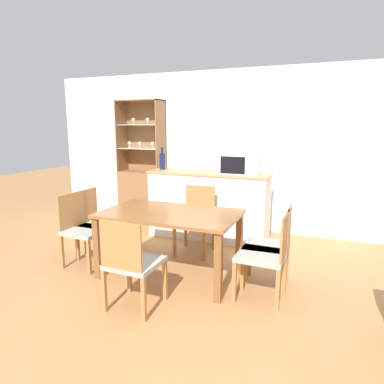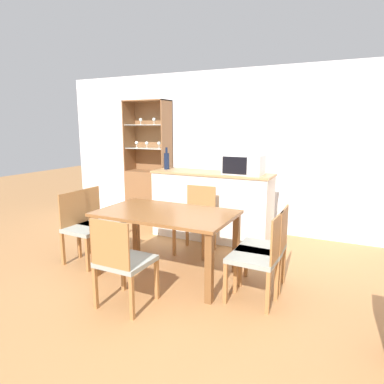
{
  "view_description": "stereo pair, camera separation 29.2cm",
  "coord_description": "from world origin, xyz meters",
  "px_view_note": "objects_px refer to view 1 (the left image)",
  "views": [
    {
      "loc": [
        1.41,
        -2.77,
        1.68
      ],
      "look_at": [
        -0.23,
        1.25,
        0.84
      ],
      "focal_mm": 32.0,
      "sensor_mm": 36.0,
      "label": 1
    },
    {
      "loc": [
        1.67,
        -2.66,
        1.68
      ],
      "look_at": [
        -0.23,
        1.25,
        0.84
      ],
      "focal_mm": 32.0,
      "sensor_mm": 36.0,
      "label": 2
    }
  ],
  "objects_px": {
    "dining_chair_side_left_far": "(97,223)",
    "dining_chair_head_near": "(132,263)",
    "dining_chair_side_right_far": "(271,246)",
    "display_cabinet": "(143,187)",
    "dining_chair_head_far": "(196,219)",
    "microwave": "(241,164)",
    "dining_table": "(170,221)",
    "wine_bottle": "(162,161)",
    "dining_chair_side_left_near": "(83,229)",
    "dining_chair_side_right_near": "(266,255)"
  },
  "relations": [
    {
      "from": "dining_chair_head_near",
      "to": "microwave",
      "type": "height_order",
      "value": "microwave"
    },
    {
      "from": "dining_chair_side_left_far",
      "to": "dining_chair_head_near",
      "type": "distance_m",
      "value": 1.44
    },
    {
      "from": "microwave",
      "to": "wine_bottle",
      "type": "bearing_deg",
      "value": 178.9
    },
    {
      "from": "dining_table",
      "to": "microwave",
      "type": "relative_size",
      "value": 2.81
    },
    {
      "from": "display_cabinet",
      "to": "dining_chair_head_near",
      "type": "distance_m",
      "value": 3.05
    },
    {
      "from": "display_cabinet",
      "to": "dining_chair_head_far",
      "type": "height_order",
      "value": "display_cabinet"
    },
    {
      "from": "dining_chair_head_far",
      "to": "microwave",
      "type": "bearing_deg",
      "value": -129.06
    },
    {
      "from": "dining_chair_side_left_near",
      "to": "dining_chair_side_left_far",
      "type": "bearing_deg",
      "value": -177.2
    },
    {
      "from": "dining_table",
      "to": "wine_bottle",
      "type": "xyz_separation_m",
      "value": [
        -0.81,
        1.42,
        0.51
      ]
    },
    {
      "from": "microwave",
      "to": "display_cabinet",
      "type": "bearing_deg",
      "value": 165.64
    },
    {
      "from": "dining_table",
      "to": "dining_chair_side_left_far",
      "type": "relative_size",
      "value": 1.73
    },
    {
      "from": "display_cabinet",
      "to": "microwave",
      "type": "xyz_separation_m",
      "value": [
        1.89,
        -0.48,
        0.54
      ]
    },
    {
      "from": "dining_table",
      "to": "dining_chair_side_right_far",
      "type": "bearing_deg",
      "value": 7.16
    },
    {
      "from": "dining_chair_side_right_far",
      "to": "dining_chair_head_near",
      "type": "bearing_deg",
      "value": 128.36
    },
    {
      "from": "dining_chair_side_left_far",
      "to": "dining_chair_side_right_far",
      "type": "bearing_deg",
      "value": 91.68
    },
    {
      "from": "dining_chair_side_right_far",
      "to": "dining_chair_side_left_near",
      "type": "bearing_deg",
      "value": 95.04
    },
    {
      "from": "dining_chair_side_right_far",
      "to": "microwave",
      "type": "bearing_deg",
      "value": 25.42
    },
    {
      "from": "microwave",
      "to": "wine_bottle",
      "type": "xyz_separation_m",
      "value": [
        -1.26,
        0.02,
        -0.0
      ]
    },
    {
      "from": "dining_chair_side_right_near",
      "to": "dining_chair_head_near",
      "type": "relative_size",
      "value": 1.0
    },
    {
      "from": "dining_chair_head_far",
      "to": "wine_bottle",
      "type": "relative_size",
      "value": 2.57
    },
    {
      "from": "dining_table",
      "to": "dining_chair_side_left_near",
      "type": "distance_m",
      "value": 1.12
    },
    {
      "from": "dining_chair_head_far",
      "to": "wine_bottle",
      "type": "bearing_deg",
      "value": -39.81
    },
    {
      "from": "display_cabinet",
      "to": "dining_chair_side_right_near",
      "type": "relative_size",
      "value": 2.4
    },
    {
      "from": "dining_chair_side_right_near",
      "to": "dining_chair_head_near",
      "type": "distance_m",
      "value": 1.28
    },
    {
      "from": "dining_chair_head_near",
      "to": "wine_bottle",
      "type": "relative_size",
      "value": 2.57
    },
    {
      "from": "display_cabinet",
      "to": "dining_chair_side_left_far",
      "type": "relative_size",
      "value": 2.4
    },
    {
      "from": "dining_chair_head_far",
      "to": "dining_chair_head_near",
      "type": "distance_m",
      "value": 1.6
    },
    {
      "from": "dining_table",
      "to": "dining_chair_side_left_near",
      "type": "bearing_deg",
      "value": -173.05
    },
    {
      "from": "dining_chair_side_left_near",
      "to": "wine_bottle",
      "type": "distance_m",
      "value": 1.73
    },
    {
      "from": "wine_bottle",
      "to": "dining_chair_side_left_far",
      "type": "bearing_deg",
      "value": -102.78
    },
    {
      "from": "dining_table",
      "to": "wine_bottle",
      "type": "relative_size",
      "value": 4.44
    },
    {
      "from": "dining_chair_side_right_far",
      "to": "microwave",
      "type": "relative_size",
      "value": 1.63
    },
    {
      "from": "dining_chair_head_near",
      "to": "wine_bottle",
      "type": "xyz_separation_m",
      "value": [
        -0.81,
        2.22,
        0.7
      ]
    },
    {
      "from": "dining_chair_head_far",
      "to": "dining_table",
      "type": "bearing_deg",
      "value": 87.94
    },
    {
      "from": "dining_chair_side_right_near",
      "to": "dining_chair_side_right_far",
      "type": "bearing_deg",
      "value": 1.94
    },
    {
      "from": "dining_chair_side_left_far",
      "to": "wine_bottle",
      "type": "bearing_deg",
      "value": 168.89
    },
    {
      "from": "dining_chair_side_left_near",
      "to": "microwave",
      "type": "distance_m",
      "value": 2.28
    },
    {
      "from": "dining_chair_side_left_far",
      "to": "microwave",
      "type": "relative_size",
      "value": 1.63
    },
    {
      "from": "dining_chair_side_right_far",
      "to": "dining_chair_head_far",
      "type": "xyz_separation_m",
      "value": [
        -1.1,
        0.66,
        0.0
      ]
    },
    {
      "from": "display_cabinet",
      "to": "wine_bottle",
      "type": "distance_m",
      "value": 0.95
    },
    {
      "from": "dining_chair_side_left_far",
      "to": "wine_bottle",
      "type": "height_order",
      "value": "wine_bottle"
    },
    {
      "from": "dining_chair_head_far",
      "to": "dining_chair_head_near",
      "type": "relative_size",
      "value": 1.0
    },
    {
      "from": "dining_table",
      "to": "dining_chair_side_right_near",
      "type": "height_order",
      "value": "dining_chair_side_right_near"
    },
    {
      "from": "dining_chair_side_left_far",
      "to": "dining_chair_head_far",
      "type": "distance_m",
      "value": 1.28
    },
    {
      "from": "dining_table",
      "to": "dining_chair_head_far",
      "type": "xyz_separation_m",
      "value": [
        -0.0,
        0.8,
        -0.19
      ]
    },
    {
      "from": "dining_chair_head_far",
      "to": "wine_bottle",
      "type": "height_order",
      "value": "wine_bottle"
    },
    {
      "from": "microwave",
      "to": "dining_chair_side_right_far",
      "type": "bearing_deg",
      "value": -62.56
    },
    {
      "from": "display_cabinet",
      "to": "wine_bottle",
      "type": "height_order",
      "value": "display_cabinet"
    },
    {
      "from": "dining_chair_side_right_near",
      "to": "dining_chair_head_far",
      "type": "height_order",
      "value": "same"
    },
    {
      "from": "microwave",
      "to": "wine_bottle",
      "type": "height_order",
      "value": "wine_bottle"
    }
  ]
}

